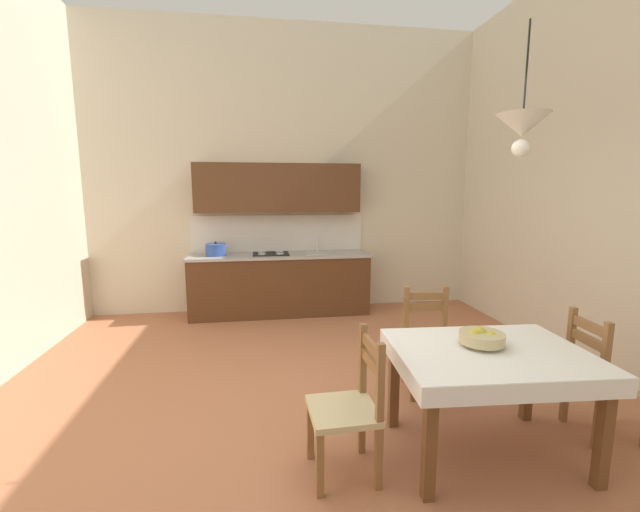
{
  "coord_description": "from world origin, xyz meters",
  "views": [
    {
      "loc": [
        -0.46,
        -3.0,
        1.8
      ],
      "look_at": [
        0.16,
        0.94,
        1.16
      ],
      "focal_mm": 22.75,
      "sensor_mm": 36.0,
      "label": 1
    }
  ],
  "objects_px": {
    "dining_chair_window_side": "(602,378)",
    "dining_chair_tv_side": "(349,408)",
    "kitchen_cabinetry": "(279,256)",
    "fruit_bowl": "(481,337)",
    "pendant_lamp": "(522,127)",
    "dining_table": "(489,368)",
    "dining_chair_kitchen_side": "(428,343)"
  },
  "relations": [
    {
      "from": "kitchen_cabinetry",
      "to": "dining_chair_kitchen_side",
      "type": "relative_size",
      "value": 2.81
    },
    {
      "from": "dining_chair_window_side",
      "to": "kitchen_cabinetry",
      "type": "bearing_deg",
      "value": 122.02
    },
    {
      "from": "dining_chair_window_side",
      "to": "pendant_lamp",
      "type": "bearing_deg",
      "value": -175.28
    },
    {
      "from": "dining_chair_kitchen_side",
      "to": "fruit_bowl",
      "type": "xyz_separation_m",
      "value": [
        -0.01,
        -0.87,
        0.37
      ]
    },
    {
      "from": "dining_chair_window_side",
      "to": "dining_chair_tv_side",
      "type": "xyz_separation_m",
      "value": [
        -1.93,
        -0.12,
        0.0
      ]
    },
    {
      "from": "dining_chair_kitchen_side",
      "to": "fruit_bowl",
      "type": "bearing_deg",
      "value": -90.93
    },
    {
      "from": "pendant_lamp",
      "to": "dining_chair_window_side",
      "type": "bearing_deg",
      "value": 4.72
    },
    {
      "from": "dining_chair_kitchen_side",
      "to": "kitchen_cabinetry",
      "type": "bearing_deg",
      "value": 114.76
    },
    {
      "from": "dining_chair_window_side",
      "to": "dining_chair_kitchen_side",
      "type": "xyz_separation_m",
      "value": [
        -0.97,
        0.87,
        0.0
      ]
    },
    {
      "from": "dining_chair_window_side",
      "to": "dining_table",
      "type": "bearing_deg",
      "value": -175.42
    },
    {
      "from": "dining_chair_tv_side",
      "to": "dining_table",
      "type": "bearing_deg",
      "value": 2.65
    },
    {
      "from": "dining_chair_tv_side",
      "to": "fruit_bowl",
      "type": "height_order",
      "value": "dining_chair_tv_side"
    },
    {
      "from": "dining_table",
      "to": "kitchen_cabinetry",
      "type": "bearing_deg",
      "value": 108.83
    },
    {
      "from": "fruit_bowl",
      "to": "kitchen_cabinetry",
      "type": "bearing_deg",
      "value": 108.86
    },
    {
      "from": "kitchen_cabinetry",
      "to": "dining_chair_window_side",
      "type": "relative_size",
      "value": 2.81
    },
    {
      "from": "kitchen_cabinetry",
      "to": "dining_chair_kitchen_side",
      "type": "distance_m",
      "value": 2.89
    },
    {
      "from": "dining_chair_window_side",
      "to": "fruit_bowl",
      "type": "xyz_separation_m",
      "value": [
        -0.98,
        -0.0,
        0.37
      ]
    },
    {
      "from": "pendant_lamp",
      "to": "dining_table",
      "type": "bearing_deg",
      "value": -176.48
    },
    {
      "from": "dining_table",
      "to": "pendant_lamp",
      "type": "distance_m",
      "value": 1.58
    },
    {
      "from": "dining_table",
      "to": "dining_chair_window_side",
      "type": "distance_m",
      "value": 0.98
    },
    {
      "from": "dining_chair_tv_side",
      "to": "dining_chair_kitchen_side",
      "type": "bearing_deg",
      "value": 45.76
    },
    {
      "from": "fruit_bowl",
      "to": "pendant_lamp",
      "type": "height_order",
      "value": "pendant_lamp"
    },
    {
      "from": "kitchen_cabinetry",
      "to": "dining_table",
      "type": "distance_m",
      "value": 3.75
    },
    {
      "from": "dining_table",
      "to": "fruit_bowl",
      "type": "height_order",
      "value": "fruit_bowl"
    },
    {
      "from": "kitchen_cabinetry",
      "to": "fruit_bowl",
      "type": "bearing_deg",
      "value": -71.14
    },
    {
      "from": "dining_chair_window_side",
      "to": "fruit_bowl",
      "type": "relative_size",
      "value": 3.1
    },
    {
      "from": "dining_chair_tv_side",
      "to": "pendant_lamp",
      "type": "xyz_separation_m",
      "value": [
        1.09,
        0.05,
        1.75
      ]
    },
    {
      "from": "kitchen_cabinetry",
      "to": "dining_chair_window_side",
      "type": "bearing_deg",
      "value": -57.98
    },
    {
      "from": "fruit_bowl",
      "to": "pendant_lamp",
      "type": "bearing_deg",
      "value": -25.52
    },
    {
      "from": "dining_table",
      "to": "dining_chair_kitchen_side",
      "type": "relative_size",
      "value": 1.43
    },
    {
      "from": "kitchen_cabinetry",
      "to": "fruit_bowl",
      "type": "distance_m",
      "value": 3.66
    },
    {
      "from": "fruit_bowl",
      "to": "dining_chair_tv_side",
      "type": "bearing_deg",
      "value": -172.84
    }
  ]
}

